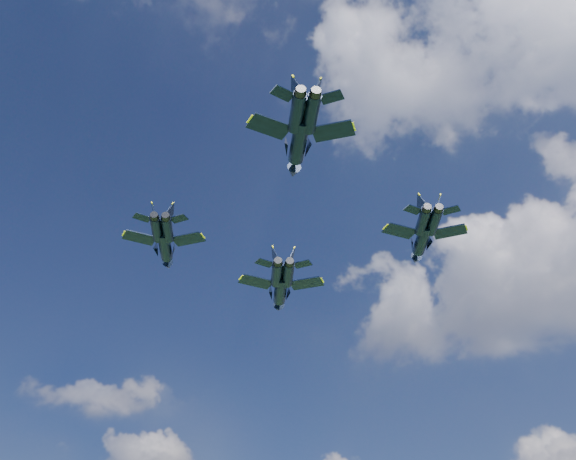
# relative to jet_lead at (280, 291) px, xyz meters

# --- Properties ---
(jet_lead) EXTENTS (13.57, 16.03, 4.07)m
(jet_lead) POSITION_rel_jet_lead_xyz_m (0.00, 0.00, 0.00)
(jet_lead) COLOR black
(jet_left) EXTENTS (11.05, 13.21, 3.34)m
(jet_left) POSITION_rel_jet_lead_xyz_m (-2.81, -23.25, -3.31)
(jet_left) COLOR black
(jet_right) EXTENTS (11.39, 14.10, 3.53)m
(jet_right) POSITION_rel_jet_lead_xyz_m (25.28, -3.45, -1.48)
(jet_right) COLOR black
(jet_slot) EXTENTS (13.16, 14.78, 3.82)m
(jet_slot) POSITION_rel_jet_lead_xyz_m (21.31, -28.24, -0.17)
(jet_slot) COLOR black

